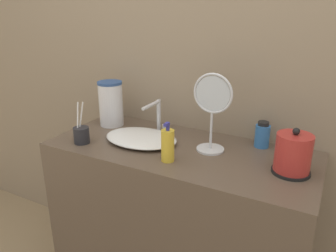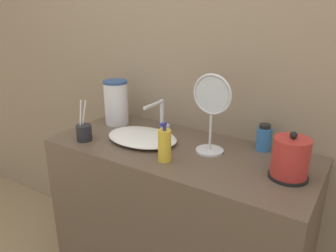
# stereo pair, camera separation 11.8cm
# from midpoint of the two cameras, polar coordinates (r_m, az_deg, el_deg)

# --- Properties ---
(wall_back) EXTENTS (6.00, 0.04, 2.60)m
(wall_back) POSITION_cam_midpoint_polar(r_m,az_deg,el_deg) (1.70, 4.63, 12.01)
(wall_back) COLOR gray
(wall_back) RESTS_ON ground_plane
(vanity_counter) EXTENTS (1.26, 0.55, 0.91)m
(vanity_counter) POSITION_cam_midpoint_polar(r_m,az_deg,el_deg) (1.78, -0.18, -17.37)
(vanity_counter) COLOR brown
(vanity_counter) RESTS_ON ground_plane
(sink_basin) EXTENTS (0.37, 0.27, 0.04)m
(sink_basin) POSITION_cam_midpoint_polar(r_m,az_deg,el_deg) (1.62, -6.82, -2.09)
(sink_basin) COLOR white
(sink_basin) RESTS_ON vanity_counter
(faucet) EXTENTS (0.06, 0.17, 0.17)m
(faucet) POSITION_cam_midpoint_polar(r_m,az_deg,el_deg) (1.72, -3.85, 2.07)
(faucet) COLOR silver
(faucet) RESTS_ON vanity_counter
(electric_kettle) EXTENTS (0.15, 0.15, 0.19)m
(electric_kettle) POSITION_cam_midpoint_polar(r_m,az_deg,el_deg) (1.36, 18.62, -4.92)
(electric_kettle) COLOR black
(electric_kettle) RESTS_ON vanity_counter
(toothbrush_cup) EXTENTS (0.08, 0.08, 0.20)m
(toothbrush_cup) POSITION_cam_midpoint_polar(r_m,az_deg,el_deg) (1.66, -16.82, -1.48)
(toothbrush_cup) COLOR #232328
(toothbrush_cup) RESTS_ON vanity_counter
(lotion_bottle) EXTENTS (0.06, 0.06, 0.18)m
(lotion_bottle) POSITION_cam_midpoint_polar(r_m,az_deg,el_deg) (1.39, -2.47, -3.41)
(lotion_bottle) COLOR gold
(lotion_bottle) RESTS_ON vanity_counter
(shampoo_bottle) EXTENTS (0.07, 0.07, 0.13)m
(shampoo_bottle) POSITION_cam_midpoint_polar(r_m,az_deg,el_deg) (1.59, 14.08, -1.57)
(shampoo_bottle) COLOR #3370B7
(shampoo_bottle) RESTS_ON vanity_counter
(vanity_mirror) EXTENTS (0.18, 0.13, 0.36)m
(vanity_mirror) POSITION_cam_midpoint_polar(r_m,az_deg,el_deg) (1.46, 5.41, 2.98)
(vanity_mirror) COLOR silver
(vanity_mirror) RESTS_ON vanity_counter
(water_pitcher) EXTENTS (0.13, 0.13, 0.25)m
(water_pitcher) POSITION_cam_midpoint_polar(r_m,az_deg,el_deg) (1.85, -11.73, 3.83)
(water_pitcher) COLOR silver
(water_pitcher) RESTS_ON vanity_counter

